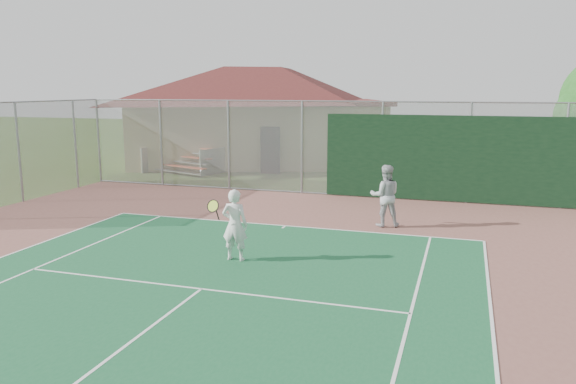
{
  "coord_description": "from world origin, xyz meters",
  "views": [
    {
      "loc": [
        4.89,
        -3.25,
        3.98
      ],
      "look_at": [
        0.45,
        10.69,
        1.26
      ],
      "focal_mm": 35.0,
      "sensor_mm": 36.0,
      "label": 1
    }
  ],
  "objects_px": {
    "bleachers": "(185,159)",
    "player_white_front": "(234,225)",
    "player_grey_back": "(385,196)",
    "clubhouse": "(259,105)"
  },
  "relations": [
    {
      "from": "player_grey_back",
      "to": "bleachers",
      "type": "bearing_deg",
      "value": -52.25
    },
    {
      "from": "player_white_front",
      "to": "player_grey_back",
      "type": "relative_size",
      "value": 0.94
    },
    {
      "from": "player_white_front",
      "to": "clubhouse",
      "type": "bearing_deg",
      "value": -73.18
    },
    {
      "from": "bleachers",
      "to": "player_grey_back",
      "type": "distance_m",
      "value": 13.08
    },
    {
      "from": "clubhouse",
      "to": "bleachers",
      "type": "distance_m",
      "value": 5.96
    },
    {
      "from": "clubhouse",
      "to": "player_grey_back",
      "type": "relative_size",
      "value": 9.0
    },
    {
      "from": "bleachers",
      "to": "player_white_front",
      "type": "relative_size",
      "value": 2.23
    },
    {
      "from": "bleachers",
      "to": "player_white_front",
      "type": "xyz_separation_m",
      "value": [
        7.67,
        -12.11,
        0.22
      ]
    },
    {
      "from": "clubhouse",
      "to": "bleachers",
      "type": "bearing_deg",
      "value": -128.9
    },
    {
      "from": "clubhouse",
      "to": "player_grey_back",
      "type": "distance_m",
      "value": 15.66
    }
  ]
}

